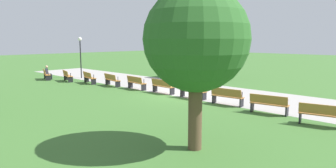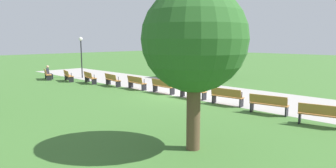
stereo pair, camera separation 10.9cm
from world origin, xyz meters
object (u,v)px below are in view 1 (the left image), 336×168
object	(u,v)px
bench_0	(46,74)
bench_2	(89,77)
kiosk	(200,60)
bench_3	(112,80)
bench_6	(192,90)
person_seated	(48,72)
bench_1	(67,76)
bench_5	(163,86)
bench_4	(136,82)
bench_8	(269,104)
lamp_post	(80,49)
bench_7	(227,96)
bench_9	(322,114)
tree_1	(196,40)

from	to	relation	value
bench_0	bench_2	bearing A→B (deg)	34.27
kiosk	bench_3	bearing A→B (deg)	-100.16
bench_6	person_seated	bearing A→B (deg)	-173.68
bench_1	bench_5	bearing A→B (deg)	23.99
bench_4	bench_8	xyz separation A→B (m)	(9.56, -0.29, 0.00)
bench_6	bench_0	bearing A→B (deg)	-173.16
bench_0	kiosk	bearing A→B (deg)	67.66
lamp_post	bench_4	bearing A→B (deg)	-4.48
bench_7	bench_8	distance (m)	2.40
bench_7	bench_9	xyz separation A→B (m)	(4.74, -0.71, 0.00)
bench_0	bench_4	distance (m)	9.57
bench_9	bench_8	bearing A→B (deg)	157.73
bench_4	tree_1	bearing A→B (deg)	-26.20
bench_5	bench_8	xyz separation A→B (m)	(7.17, -0.43, 0.00)
kiosk	tree_1	bearing A→B (deg)	-51.33
bench_9	tree_1	xyz separation A→B (m)	(-2.06, -5.30, 2.85)
bench_7	person_seated	distance (m)	16.60
bench_1	bench_8	xyz separation A→B (m)	(16.63, 0.99, 0.00)
lamp_post	bench_0	bearing A→B (deg)	-113.93
tree_1	bench_1	bearing A→B (deg)	164.39
kiosk	person_seated	bearing A→B (deg)	-129.84
bench_6	bench_8	bearing A→B (deg)	-6.85
lamp_post	kiosk	distance (m)	10.53
bench_2	person_seated	bearing A→B (deg)	-154.04
bench_0	bench_4	bearing A→B (deg)	30.85
bench_3	bench_8	world-z (taller)	same
bench_4	bench_9	size ratio (longest dim) A/B	0.99
bench_2	tree_1	world-z (taller)	tree_1
bench_4	bench_9	distance (m)	11.94
tree_1	bench_6	bearing A→B (deg)	129.51
bench_2	lamp_post	size ratio (longest dim) A/B	0.49
bench_2	tree_1	xyz separation A→B (m)	(14.60, -5.30, 2.85)
bench_3	bench_4	xyz separation A→B (m)	(2.38, 0.29, 0.00)
bench_0	kiosk	size ratio (longest dim) A/B	0.53
bench_3	bench_4	size ratio (longest dim) A/B	1.01
bench_3	bench_7	size ratio (longest dim) A/B	1.01
bench_1	lamp_post	distance (m)	3.04
bench_9	person_seated	bearing A→B (deg)	171.05
tree_1	bench_3	bearing A→B (deg)	154.94
bench_0	lamp_post	bearing A→B (deg)	84.95
bench_7	tree_1	size ratio (longest dim) A/B	0.35
bench_2	bench_3	xyz separation A→B (m)	(2.36, 0.43, 0.00)
bench_8	lamp_post	distance (m)	17.90
bench_8	bench_4	bearing A→B (deg)	169.71
bench_4	bench_6	size ratio (longest dim) A/B	1.01
bench_0	bench_8	size ratio (longest dim) A/B	1.01
bench_8	bench_5	bearing A→B (deg)	168.00
bench_2	bench_8	size ratio (longest dim) A/B	1.01
bench_9	person_seated	xyz separation A→B (m)	(-21.24, -1.14, 0.17)
bench_1	kiosk	world-z (taller)	kiosk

